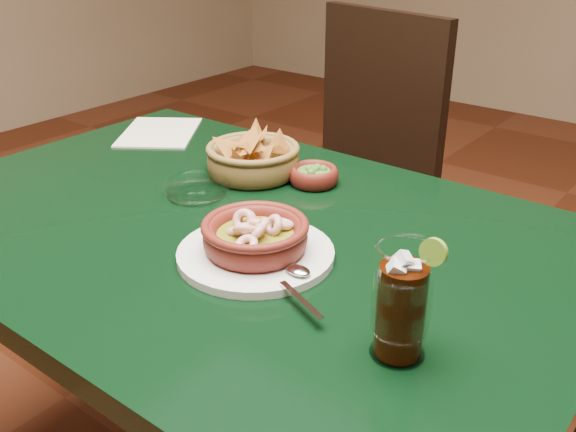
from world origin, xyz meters
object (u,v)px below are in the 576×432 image
Objects in this scene: chip_basket at (253,159)px; cola_drink at (401,303)px; dining_table at (233,272)px; dining_chair at (345,177)px; shrimp_plate at (256,240)px.

cola_drink is (0.51, -0.33, 0.04)m from chip_basket.
dining_chair is (-0.23, 0.71, -0.11)m from dining_table.
dining_chair reaches higher than chip_basket.
chip_basket reaches higher than shrimp_plate.
dining_table is 0.76m from dining_chair.
cola_drink is (0.63, -0.85, 0.28)m from dining_chair.
shrimp_plate is at bearing -48.52° from chip_basket.
dining_chair is 4.57× the size of chip_basket.
cola_drink reaches higher than dining_table.
shrimp_plate is at bearing -66.30° from dining_chair.
shrimp_plate is 0.30m from cola_drink.
chip_basket is (-0.11, 0.19, 0.13)m from dining_table.
shrimp_plate is 1.43× the size of chip_basket.
dining_chair is at bearing 102.74° from chip_basket.
dining_chair is 0.59m from chip_basket.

